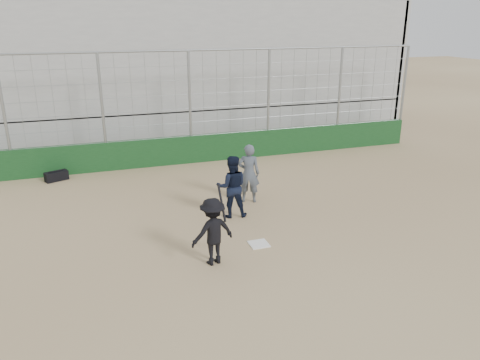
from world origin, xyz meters
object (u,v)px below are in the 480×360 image
object	(u,v)px
catcher_crouched	(232,197)
batter_at_plate	(213,231)
umpire	(249,176)

from	to	relation	value
catcher_crouched	batter_at_plate	bearing A→B (deg)	-116.83
batter_at_plate	umpire	world-z (taller)	batter_at_plate
batter_at_plate	catcher_crouched	xyz separation A→B (m)	(1.14, 2.25, -0.18)
batter_at_plate	catcher_crouched	size ratio (longest dim) A/B	1.46
catcher_crouched	umpire	size ratio (longest dim) A/B	0.74
umpire	batter_at_plate	bearing A→B (deg)	81.06
batter_at_plate	catcher_crouched	bearing A→B (deg)	63.17
batter_at_plate	umpire	size ratio (longest dim) A/B	1.09
catcher_crouched	umpire	xyz separation A→B (m)	(0.79, 0.90, 0.20)
batter_at_plate	umpire	distance (m)	3.69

